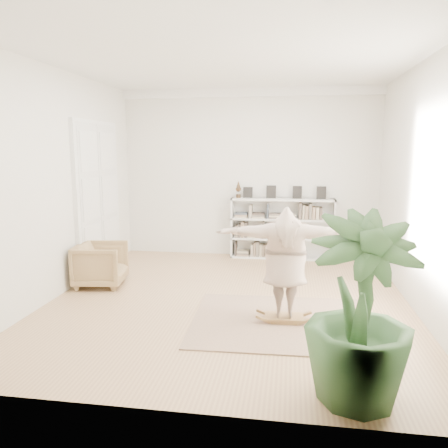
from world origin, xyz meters
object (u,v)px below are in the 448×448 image
object	(u,v)px
rocker_board	(284,317)
armchair	(101,264)
bookshelf	(282,229)
houseplant	(360,310)
person	(285,260)

from	to	relation	value
rocker_board	armchair	bearing A→B (deg)	157.46
bookshelf	houseplant	world-z (taller)	houseplant
rocker_board	person	distance (m)	0.81
bookshelf	person	world-z (taller)	bookshelf
armchair	rocker_board	xyz separation A→B (m)	(3.17, -1.18, -0.30)
rocker_board	houseplant	xyz separation A→B (m)	(0.70, -1.78, 0.82)
armchair	rocker_board	bearing A→B (deg)	-118.35
bookshelf	rocker_board	bearing A→B (deg)	-88.05
houseplant	armchair	bearing A→B (deg)	142.55
rocker_board	person	xyz separation A→B (m)	(0.00, -0.00, 0.81)
person	bookshelf	bearing A→B (deg)	-90.14
bookshelf	rocker_board	xyz separation A→B (m)	(0.12, -3.59, -0.57)
rocker_board	person	bearing A→B (deg)	-28.66
bookshelf	houseplant	xyz separation A→B (m)	(0.82, -5.37, 0.26)
bookshelf	armchair	size ratio (longest dim) A/B	2.69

